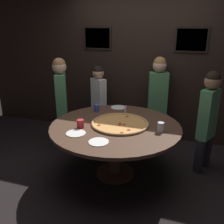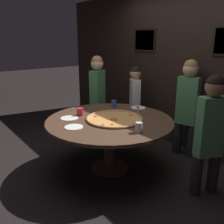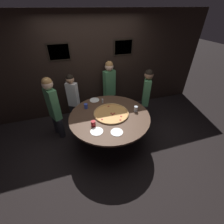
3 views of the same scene
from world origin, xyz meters
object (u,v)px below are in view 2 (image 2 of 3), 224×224
(giant_pizza, at_px, (114,119))
(drink_cup_by_shaker, at_px, (80,112))
(dining_table, at_px, (110,128))
(white_plate_near_front, at_px, (74,127))
(diner_side_right, at_px, (135,98))
(white_plate_right_side, at_px, (69,118))
(drink_cup_far_left, at_px, (139,127))
(white_plate_beside_cup, at_px, (138,108))
(diner_far_right, at_px, (98,92))
(diner_far_left, at_px, (188,103))
(condiment_shaker, at_px, (138,109))
(diner_side_left, at_px, (210,130))
(drink_cup_front_edge, at_px, (114,104))

(giant_pizza, xyz_separation_m, drink_cup_by_shaker, (-0.44, -0.27, 0.04))
(dining_table, relative_size, white_plate_near_front, 7.40)
(giant_pizza, height_order, diner_side_right, diner_side_right)
(white_plate_right_side, bearing_deg, diner_side_right, 101.27)
(dining_table, relative_size, giant_pizza, 2.25)
(drink_cup_far_left, relative_size, white_plate_beside_cup, 0.52)
(drink_cup_far_left, xyz_separation_m, diner_far_right, (-1.71, 0.61, 0.05))
(white_plate_right_side, distance_m, diner_far_left, 1.78)
(condiment_shaker, xyz_separation_m, diner_side_right, (-0.65, 0.54, -0.04))
(dining_table, xyz_separation_m, diner_far_right, (-1.12, 0.58, 0.23))
(dining_table, distance_m, diner_far_right, 1.28)
(drink_cup_by_shaker, relative_size, diner_far_left, 0.07)
(drink_cup_by_shaker, height_order, condiment_shaker, drink_cup_by_shaker)
(drink_cup_far_left, xyz_separation_m, drink_cup_by_shaker, (-0.98, -0.20, -0.01))
(drink_cup_by_shaker, xyz_separation_m, white_plate_beside_cup, (0.21, 0.92, -0.05))
(white_plate_beside_cup, height_order, white_plate_near_front, same)
(drink_cup_far_left, bearing_deg, diner_side_right, 138.71)
(dining_table, xyz_separation_m, giant_pizza, (0.05, 0.04, 0.13))
(diner_side_right, bearing_deg, condiment_shaker, 171.73)
(giant_pizza, xyz_separation_m, diner_far_right, (-1.17, 0.54, 0.09))
(white_plate_near_front, height_order, white_plate_right_side, same)
(diner_side_left, bearing_deg, white_plate_right_side, -32.21)
(drink_cup_by_shaker, bearing_deg, dining_table, 29.90)
(diner_side_right, bearing_deg, white_plate_near_front, 143.37)
(white_plate_right_side, bearing_deg, diner_far_left, 65.98)
(drink_cup_by_shaker, distance_m, diner_far_left, 1.62)
(white_plate_beside_cup, bearing_deg, drink_cup_far_left, -43.24)
(white_plate_beside_cup, bearing_deg, white_plate_near_front, -82.74)
(drink_cup_far_left, bearing_deg, drink_cup_by_shaker, -168.39)
(diner_far_left, bearing_deg, condiment_shaker, 45.11)
(drink_cup_front_edge, xyz_separation_m, diner_far_right, (-0.69, 0.17, 0.05))
(drink_cup_front_edge, xyz_separation_m, white_plate_right_side, (0.06, -0.82, -0.05))
(white_plate_beside_cup, height_order, diner_far_left, diner_far_left)
(white_plate_near_front, height_order, condiment_shaker, condiment_shaker)
(diner_far_left, relative_size, diner_far_right, 1.00)
(diner_side_right, bearing_deg, diner_side_left, -164.74)
(giant_pizza, relative_size, diner_far_right, 0.51)
(condiment_shaker, xyz_separation_m, diner_far_left, (0.37, 0.68, 0.06))
(drink_cup_far_left, height_order, white_plate_right_side, drink_cup_far_left)
(drink_cup_by_shaker, relative_size, white_plate_right_side, 0.45)
(condiment_shaker, bearing_deg, white_plate_right_side, -110.50)
(white_plate_beside_cup, distance_m, diner_side_right, 0.62)
(dining_table, xyz_separation_m, diner_side_right, (-0.66, 1.08, 0.12))
(drink_cup_front_edge, relative_size, diner_far_left, 0.07)
(diner_far_right, bearing_deg, white_plate_right_side, -170.13)
(drink_cup_front_edge, height_order, diner_side_right, diner_side_right)
(white_plate_right_side, distance_m, diner_side_right, 1.51)
(drink_cup_far_left, bearing_deg, condiment_shaker, 137.31)
(dining_table, height_order, drink_cup_by_shaker, drink_cup_by_shaker)
(giant_pizza, height_order, white_plate_right_side, giant_pizza)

